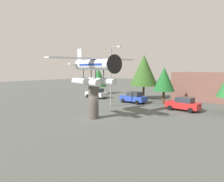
# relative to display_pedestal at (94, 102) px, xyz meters

# --- Properties ---
(ground_plane) EXTENTS (140.00, 140.00, 0.00)m
(ground_plane) POSITION_rel_display_pedestal_xyz_m (0.00, 0.00, -1.84)
(ground_plane) COLOR #515651
(display_pedestal) EXTENTS (1.10, 1.10, 3.68)m
(display_pedestal) POSITION_rel_display_pedestal_xyz_m (0.00, 0.00, 0.00)
(display_pedestal) COLOR #4C4742
(display_pedestal) RESTS_ON ground
(floatplane_monument) EXTENTS (7.12, 10.43, 4.00)m
(floatplane_monument) POSITION_rel_display_pedestal_xyz_m (0.13, -0.02, 3.51)
(floatplane_monument) COLOR silver
(floatplane_monument) RESTS_ON display_pedestal
(car_near_silver) EXTENTS (4.20, 2.02, 1.76)m
(car_near_silver) POSITION_rel_display_pedestal_xyz_m (-11.02, 11.00, -0.96)
(car_near_silver) COLOR silver
(car_near_silver) RESTS_ON ground
(car_mid_blue) EXTENTS (4.20, 2.02, 1.76)m
(car_mid_blue) POSITION_rel_display_pedestal_xyz_m (-2.73, 11.11, -0.96)
(car_mid_blue) COLOR #2847B7
(car_mid_blue) RESTS_ON ground
(car_far_red) EXTENTS (4.20, 2.02, 1.76)m
(car_far_red) POSITION_rel_display_pedestal_xyz_m (5.53, 10.56, -0.96)
(car_far_red) COLOR red
(car_far_red) RESTS_ON ground
(streetlight_primary) EXTENTS (1.84, 0.28, 8.47)m
(streetlight_primary) POSITION_rel_display_pedestal_xyz_m (-3.21, 6.53, 3.04)
(streetlight_primary) COLOR gray
(streetlight_primary) RESTS_ON ground
(storefront_building) EXTENTS (10.62, 5.92, 4.70)m
(storefront_building) POSITION_rel_display_pedestal_xyz_m (4.90, 22.00, 0.51)
(storefront_building) COLOR brown
(storefront_building) RESTS_ON ground
(tree_west) EXTENTS (3.38, 3.38, 5.40)m
(tree_west) POSITION_rel_display_pedestal_xyz_m (-14.92, 15.42, 1.67)
(tree_west) COLOR brown
(tree_west) RESTS_ON ground
(tree_east) EXTENTS (4.87, 4.87, 7.78)m
(tree_east) POSITION_rel_display_pedestal_xyz_m (-3.95, 15.79, 3.23)
(tree_east) COLOR brown
(tree_east) RESTS_ON ground
(tree_center_back) EXTENTS (3.28, 3.28, 5.62)m
(tree_center_back) POSITION_rel_display_pedestal_xyz_m (1.04, 13.74, 1.94)
(tree_center_back) COLOR brown
(tree_center_back) RESTS_ON ground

